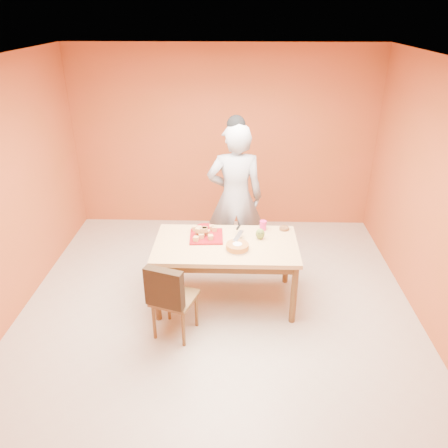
{
  "coord_description": "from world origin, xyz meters",
  "views": [
    {
      "loc": [
        0.19,
        -3.86,
        3.13
      ],
      "look_at": [
        0.07,
        0.3,
        1.05
      ],
      "focal_mm": 35.0,
      "sensor_mm": 36.0,
      "label": 1
    }
  ],
  "objects_px": {
    "egg_ornament": "(260,234)",
    "dining_table": "(226,251)",
    "person": "(235,198)",
    "checker_tin": "(284,228)",
    "pastry_platter": "(206,236)",
    "dining_chair": "(174,297)",
    "sponge_cake": "(237,246)",
    "red_dinner_plate": "(205,228)",
    "magenta_glass": "(263,225)"
  },
  "relations": [
    {
      "from": "egg_ornament",
      "to": "dining_table",
      "type": "bearing_deg",
      "value": -144.43
    },
    {
      "from": "person",
      "to": "checker_tin",
      "type": "relative_size",
      "value": 17.02
    },
    {
      "from": "person",
      "to": "pastry_platter",
      "type": "height_order",
      "value": "person"
    },
    {
      "from": "dining_chair",
      "to": "sponge_cake",
      "type": "distance_m",
      "value": 0.87
    },
    {
      "from": "dining_table",
      "to": "egg_ornament",
      "type": "xyz_separation_m",
      "value": [
        0.38,
        0.11,
        0.16
      ]
    },
    {
      "from": "person",
      "to": "red_dinner_plate",
      "type": "height_order",
      "value": "person"
    },
    {
      "from": "dining_table",
      "to": "person",
      "type": "relative_size",
      "value": 0.83
    },
    {
      "from": "dining_chair",
      "to": "egg_ornament",
      "type": "height_order",
      "value": "dining_chair"
    },
    {
      "from": "checker_tin",
      "to": "magenta_glass",
      "type": "bearing_deg",
      "value": -178.31
    },
    {
      "from": "pastry_platter",
      "to": "red_dinner_plate",
      "type": "xyz_separation_m",
      "value": [
        -0.03,
        0.22,
        -0.0
      ]
    },
    {
      "from": "dining_chair",
      "to": "pastry_platter",
      "type": "xyz_separation_m",
      "value": [
        0.29,
        0.75,
        0.3
      ]
    },
    {
      "from": "pastry_platter",
      "to": "egg_ornament",
      "type": "distance_m",
      "value": 0.61
    },
    {
      "from": "dining_chair",
      "to": "checker_tin",
      "type": "relative_size",
      "value": 7.94
    },
    {
      "from": "sponge_cake",
      "to": "magenta_glass",
      "type": "distance_m",
      "value": 0.57
    },
    {
      "from": "person",
      "to": "checker_tin",
      "type": "xyz_separation_m",
      "value": [
        0.58,
        -0.45,
        -0.19
      ]
    },
    {
      "from": "pastry_platter",
      "to": "checker_tin",
      "type": "xyz_separation_m",
      "value": [
        0.91,
        0.22,
        0.01
      ]
    },
    {
      "from": "dining_chair",
      "to": "person",
      "type": "distance_m",
      "value": 1.62
    },
    {
      "from": "red_dinner_plate",
      "to": "dining_chair",
      "type": "bearing_deg",
      "value": -104.54
    },
    {
      "from": "dining_chair",
      "to": "magenta_glass",
      "type": "relative_size",
      "value": 7.91
    },
    {
      "from": "egg_ornament",
      "to": "checker_tin",
      "type": "bearing_deg",
      "value": 57.84
    },
    {
      "from": "red_dinner_plate",
      "to": "checker_tin",
      "type": "xyz_separation_m",
      "value": [
        0.94,
        0.0,
        0.01
      ]
    },
    {
      "from": "person",
      "to": "magenta_glass",
      "type": "xyz_separation_m",
      "value": [
        0.33,
        -0.46,
        -0.15
      ]
    },
    {
      "from": "checker_tin",
      "to": "dining_chair",
      "type": "bearing_deg",
      "value": -140.91
    },
    {
      "from": "pastry_platter",
      "to": "magenta_glass",
      "type": "height_order",
      "value": "magenta_glass"
    },
    {
      "from": "dining_table",
      "to": "sponge_cake",
      "type": "relative_size",
      "value": 6.46
    },
    {
      "from": "person",
      "to": "magenta_glass",
      "type": "distance_m",
      "value": 0.59
    },
    {
      "from": "dining_chair",
      "to": "sponge_cake",
      "type": "relative_size",
      "value": 3.63
    },
    {
      "from": "dining_table",
      "to": "dining_chair",
      "type": "xyz_separation_m",
      "value": [
        -0.51,
        -0.62,
        -0.2
      ]
    },
    {
      "from": "person",
      "to": "egg_ornament",
      "type": "distance_m",
      "value": 0.76
    },
    {
      "from": "sponge_cake",
      "to": "magenta_glass",
      "type": "xyz_separation_m",
      "value": [
        0.3,
        0.48,
        0.02
      ]
    },
    {
      "from": "red_dinner_plate",
      "to": "checker_tin",
      "type": "bearing_deg",
      "value": 0.0
    },
    {
      "from": "dining_table",
      "to": "red_dinner_plate",
      "type": "height_order",
      "value": "red_dinner_plate"
    },
    {
      "from": "person",
      "to": "magenta_glass",
      "type": "height_order",
      "value": "person"
    },
    {
      "from": "dining_chair",
      "to": "egg_ornament",
      "type": "distance_m",
      "value": 1.21
    },
    {
      "from": "person",
      "to": "checker_tin",
      "type": "height_order",
      "value": "person"
    },
    {
      "from": "sponge_cake",
      "to": "magenta_glass",
      "type": "relative_size",
      "value": 2.18
    },
    {
      "from": "dining_chair",
      "to": "person",
      "type": "bearing_deg",
      "value": 85.16
    },
    {
      "from": "egg_ornament",
      "to": "sponge_cake",
      "type": "bearing_deg",
      "value": -116.15
    },
    {
      "from": "dining_chair",
      "to": "sponge_cake",
      "type": "bearing_deg",
      "value": 55.1
    },
    {
      "from": "dining_table",
      "to": "red_dinner_plate",
      "type": "relative_size",
      "value": 6.87
    },
    {
      "from": "magenta_glass",
      "to": "checker_tin",
      "type": "height_order",
      "value": "magenta_glass"
    },
    {
      "from": "pastry_platter",
      "to": "checker_tin",
      "type": "relative_size",
      "value": 3.28
    },
    {
      "from": "magenta_glass",
      "to": "egg_ornament",
      "type": "bearing_deg",
      "value": -100.83
    },
    {
      "from": "dining_chair",
      "to": "magenta_glass",
      "type": "distance_m",
      "value": 1.39
    },
    {
      "from": "sponge_cake",
      "to": "checker_tin",
      "type": "height_order",
      "value": "sponge_cake"
    },
    {
      "from": "dining_table",
      "to": "magenta_glass",
      "type": "relative_size",
      "value": 14.08
    },
    {
      "from": "dining_table",
      "to": "egg_ornament",
      "type": "relative_size",
      "value": 12.42
    },
    {
      "from": "dining_chair",
      "to": "egg_ornament",
      "type": "bearing_deg",
      "value": 57.58
    },
    {
      "from": "egg_ornament",
      "to": "magenta_glass",
      "type": "bearing_deg",
      "value": 98.31
    },
    {
      "from": "red_dinner_plate",
      "to": "sponge_cake",
      "type": "bearing_deg",
      "value": -51.58
    }
  ]
}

